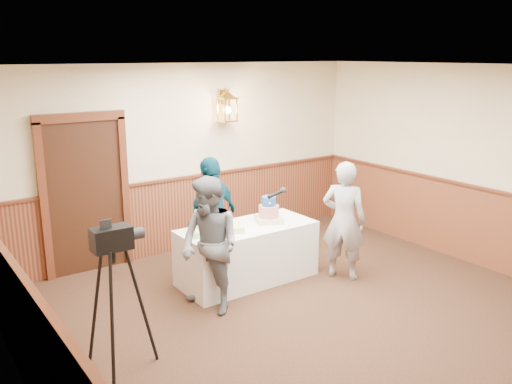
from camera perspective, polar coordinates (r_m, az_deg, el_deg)
ground at (r=6.02m, az=9.79°, el=-14.95°), size 7.00×7.00×0.00m
room_shell at (r=5.73m, az=6.85°, el=0.04°), size 6.02×7.02×2.81m
display_table at (r=7.18m, az=-0.93°, el=-6.45°), size 1.80×0.80×0.75m
tiered_cake at (r=7.21m, az=1.36°, el=-2.10°), size 0.44×0.44×0.35m
sheet_cake_yellow at (r=6.85m, az=-2.99°, el=-3.85°), size 0.45×0.40×0.08m
sheet_cake_green at (r=6.73m, az=-5.82°, el=-4.30°), size 0.33×0.29×0.07m
interviewer at (r=6.23m, az=-4.86°, el=-5.66°), size 1.55×0.88×1.60m
baker at (r=7.23m, az=9.24°, el=-2.98°), size 0.64×0.69×1.59m
assistant_p at (r=7.19m, az=-4.60°, el=-2.71°), size 1.04×0.75×1.64m
tv_camera_rig at (r=5.25m, az=-14.47°, el=-11.88°), size 0.56×0.53×1.44m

